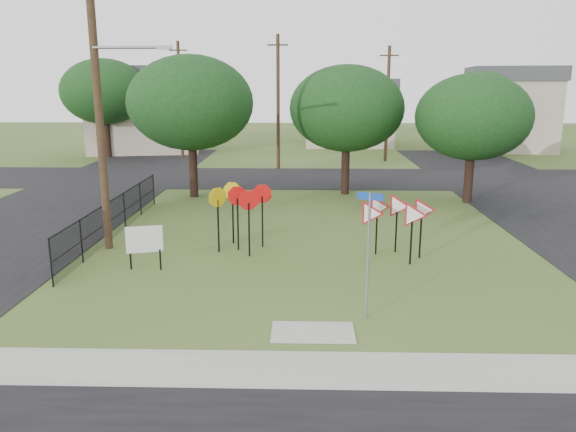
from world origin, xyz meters
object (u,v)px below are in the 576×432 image
(stop_sign_cluster, at_px, (240,202))
(info_board, at_px, (144,241))
(yield_sign_cluster, at_px, (396,213))
(street_name_sign, at_px, (368,248))

(stop_sign_cluster, xyz_separation_m, info_board, (-2.80, -2.31, -0.78))
(yield_sign_cluster, bearing_deg, info_board, -169.99)
(stop_sign_cluster, xyz_separation_m, yield_sign_cluster, (5.36, -0.87, -0.15))
(street_name_sign, bearing_deg, yield_sign_cluster, 73.61)
(yield_sign_cluster, relative_size, info_board, 1.91)
(yield_sign_cluster, bearing_deg, street_name_sign, -106.39)
(yield_sign_cluster, distance_m, info_board, 8.32)
(stop_sign_cluster, height_order, info_board, stop_sign_cluster)
(stop_sign_cluster, bearing_deg, street_name_sign, -56.90)
(street_name_sign, height_order, yield_sign_cluster, street_name_sign)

